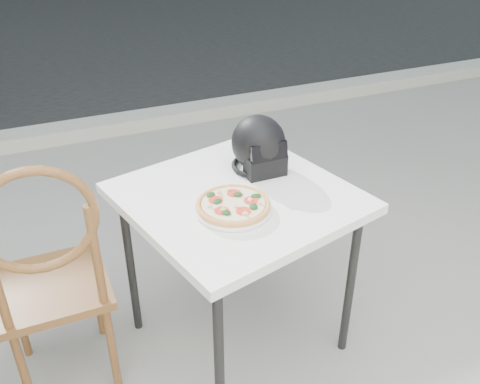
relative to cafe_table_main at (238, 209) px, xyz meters
name	(u,v)px	position (x,y,z in m)	size (l,w,h in m)	color
street_asphalt	(38,30)	(-0.41, 6.70, -0.76)	(30.00, 8.00, 0.00)	black
curb	(76,131)	(-0.41, 2.70, -0.70)	(30.00, 0.25, 0.12)	#A6A49B
cafe_table_main	(238,209)	(0.00, 0.00, 0.00)	(1.07, 1.07, 0.84)	white
plate	(233,209)	(-0.07, -0.12, 0.08)	(0.36, 0.36, 0.02)	white
pizza	(233,205)	(-0.07, -0.12, 0.11)	(0.38, 0.38, 0.04)	#DD9950
helmet	(259,146)	(0.17, 0.17, 0.19)	(0.25, 0.26, 0.25)	black
cafe_chair_main	(49,271)	(-0.79, 0.03, -0.11)	(0.45, 0.45, 1.17)	brown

